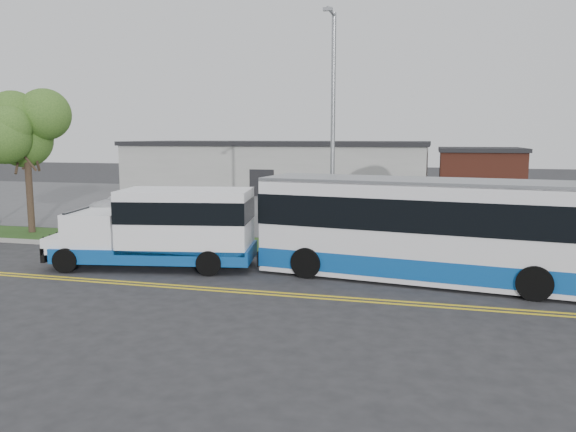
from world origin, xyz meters
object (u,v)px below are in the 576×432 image
(transit_bus, at_px, (441,230))
(pedestrian, at_px, (193,224))
(streetlight_near, at_px, (333,125))
(parked_car_b, at_px, (128,202))
(shuttle_bus, at_px, (167,226))
(tree_west, at_px, (25,129))
(parked_car_a, at_px, (199,206))

(transit_bus, relative_size, pedestrian, 6.98)
(transit_bus, distance_m, pedestrian, 10.84)
(streetlight_near, xyz_separation_m, parked_car_b, (-13.74, 7.42, -4.39))
(shuttle_bus, bearing_deg, streetlight_near, 29.15)
(pedestrian, bearing_deg, transit_bus, 154.26)
(streetlight_near, height_order, shuttle_bus, streetlight_near)
(tree_west, distance_m, streetlight_near, 15.01)
(shuttle_bus, bearing_deg, tree_west, 143.90)
(tree_west, bearing_deg, parked_car_a, 47.03)
(transit_bus, xyz_separation_m, parked_car_b, (-18.08, 11.24, -0.85))
(streetlight_near, height_order, parked_car_a, streetlight_near)
(shuttle_bus, bearing_deg, parked_car_b, 115.87)
(tree_west, distance_m, pedestrian, 9.98)
(parked_car_b, bearing_deg, parked_car_a, 17.18)
(shuttle_bus, bearing_deg, parked_car_a, 98.06)
(tree_west, height_order, parked_car_a, tree_west)
(streetlight_near, bearing_deg, shuttle_bus, -140.95)
(tree_west, xyz_separation_m, pedestrian, (9.03, -1.03, -4.14))
(streetlight_near, bearing_deg, transit_bus, -41.36)
(parked_car_b, bearing_deg, transit_bus, -9.27)
(parked_car_a, xyz_separation_m, parked_car_b, (-4.79, 0.45, 0.03))
(parked_car_a, bearing_deg, parked_car_b, 156.93)
(parked_car_b, bearing_deg, pedestrian, -23.15)
(parked_car_a, bearing_deg, transit_bus, -56.71)
(parked_car_a, relative_size, parked_car_b, 0.84)
(shuttle_bus, bearing_deg, transit_bus, -7.06)
(tree_west, xyz_separation_m, streetlight_near, (15.00, -0.47, 0.11))
(transit_bus, height_order, parked_car_a, transit_bus)
(streetlight_near, bearing_deg, pedestrian, -174.69)
(tree_west, xyz_separation_m, parked_car_a, (6.05, 6.49, -4.31))
(shuttle_bus, height_order, parked_car_b, shuttle_bus)
(streetlight_near, bearing_deg, tree_west, 178.20)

